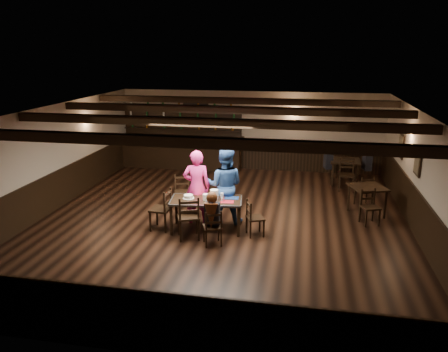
% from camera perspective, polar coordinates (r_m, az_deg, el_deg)
% --- Properties ---
extents(ground, '(10.00, 10.00, 0.00)m').
position_cam_1_polar(ground, '(10.80, -0.24, -5.88)').
color(ground, black).
rests_on(ground, ground).
extents(room_shell, '(9.02, 10.02, 2.71)m').
position_cam_1_polar(room_shell, '(10.31, -0.16, 3.22)').
color(room_shell, '#B8AE98').
rests_on(room_shell, ground).
extents(dining_table, '(1.73, 1.02, 0.75)m').
position_cam_1_polar(dining_table, '(10.06, -2.34, -3.48)').
color(dining_table, black).
rests_on(dining_table, ground).
extents(chair_near_left, '(0.60, 0.59, 1.01)m').
position_cam_1_polar(chair_near_left, '(9.61, -4.63, -5.06)').
color(chair_near_left, black).
rests_on(chair_near_left, ground).
extents(chair_near_right, '(0.49, 0.48, 0.81)m').
position_cam_1_polar(chair_near_right, '(9.32, -1.46, -6.44)').
color(chair_near_right, black).
rests_on(chair_near_right, ground).
extents(chair_end_left, '(0.47, 0.49, 0.99)m').
position_cam_1_polar(chair_end_left, '(10.21, -7.85, -3.93)').
color(chair_end_left, black).
rests_on(chair_end_left, ground).
extents(chair_end_right, '(0.49, 0.50, 0.82)m').
position_cam_1_polar(chair_end_right, '(9.86, 3.71, -5.14)').
color(chair_end_right, black).
rests_on(chair_end_right, ground).
extents(chair_far_pushed, '(0.51, 0.50, 0.88)m').
position_cam_1_polar(chair_far_pushed, '(11.61, -5.47, -1.65)').
color(chair_far_pushed, black).
rests_on(chair_far_pushed, ground).
extents(woman_pink, '(0.72, 0.54, 1.80)m').
position_cam_1_polar(woman_pink, '(10.46, -3.59, -1.43)').
color(woman_pink, '#E12D93').
rests_on(woman_pink, ground).
extents(man_blue, '(0.91, 0.72, 1.85)m').
position_cam_1_polar(man_blue, '(10.46, 0.11, -1.25)').
color(man_blue, navy).
rests_on(man_blue, ground).
extents(seated_person, '(0.32, 0.47, 0.77)m').
position_cam_1_polar(seated_person, '(9.25, -1.57, -4.42)').
color(seated_person, black).
rests_on(seated_person, ground).
extents(cake, '(0.26, 0.26, 0.09)m').
position_cam_1_polar(cake, '(10.12, -4.67, -2.71)').
color(cake, white).
rests_on(cake, dining_table).
extents(plate_stack_a, '(0.15, 0.15, 0.14)m').
position_cam_1_polar(plate_stack_a, '(9.99, -2.36, -2.74)').
color(plate_stack_a, white).
rests_on(plate_stack_a, dining_table).
extents(plate_stack_b, '(0.19, 0.19, 0.22)m').
position_cam_1_polar(plate_stack_b, '(10.03, -1.29, -2.40)').
color(plate_stack_b, white).
rests_on(plate_stack_b, dining_table).
extents(tea_light, '(0.05, 0.05, 0.06)m').
position_cam_1_polar(tea_light, '(10.08, -2.19, -2.84)').
color(tea_light, '#A5A8AD').
rests_on(tea_light, dining_table).
extents(salt_shaker, '(0.03, 0.03, 0.08)m').
position_cam_1_polar(salt_shaker, '(9.91, -0.24, -3.06)').
color(salt_shaker, silver).
rests_on(salt_shaker, dining_table).
extents(pepper_shaker, '(0.04, 0.04, 0.10)m').
position_cam_1_polar(pepper_shaker, '(9.93, -0.08, -2.96)').
color(pepper_shaker, '#A5A8AD').
rests_on(pepper_shaker, dining_table).
extents(drink_glass, '(0.08, 0.08, 0.12)m').
position_cam_1_polar(drink_glass, '(10.11, -0.27, -2.54)').
color(drink_glass, silver).
rests_on(drink_glass, dining_table).
extents(menu_red, '(0.31, 0.23, 0.00)m').
position_cam_1_polar(menu_red, '(9.87, 0.43, -3.37)').
color(menu_red, maroon).
rests_on(menu_red, dining_table).
extents(menu_blue, '(0.33, 0.24, 0.00)m').
position_cam_1_polar(menu_blue, '(10.13, 1.02, -2.86)').
color(menu_blue, '#102350').
rests_on(menu_blue, dining_table).
extents(bar_counter, '(4.45, 0.70, 2.20)m').
position_cam_1_polar(bar_counter, '(15.53, -5.64, 3.76)').
color(bar_counter, black).
rests_on(bar_counter, ground).
extents(back_table_a, '(1.03, 1.03, 0.75)m').
position_cam_1_polar(back_table_a, '(11.57, 18.26, -1.79)').
color(back_table_a, black).
rests_on(back_table_a, ground).
extents(back_table_b, '(0.93, 0.93, 0.75)m').
position_cam_1_polar(back_table_b, '(14.09, 15.54, 1.63)').
color(back_table_b, black).
rests_on(back_table_b, ground).
extents(bg_patron_left, '(0.29, 0.39, 0.73)m').
position_cam_1_polar(bg_patron_left, '(14.01, 13.49, 2.44)').
color(bg_patron_left, black).
rests_on(bg_patron_left, ground).
extents(bg_patron_right, '(0.28, 0.39, 0.74)m').
position_cam_1_polar(bg_patron_right, '(14.15, 18.23, 2.21)').
color(bg_patron_right, black).
rests_on(bg_patron_right, ground).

